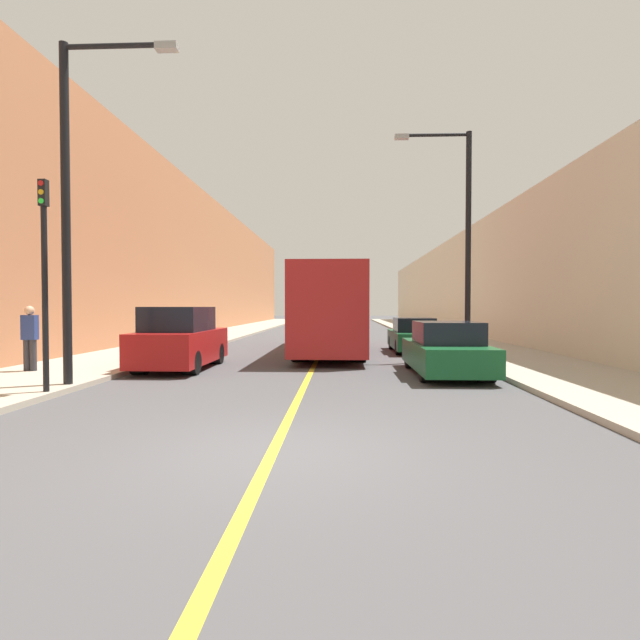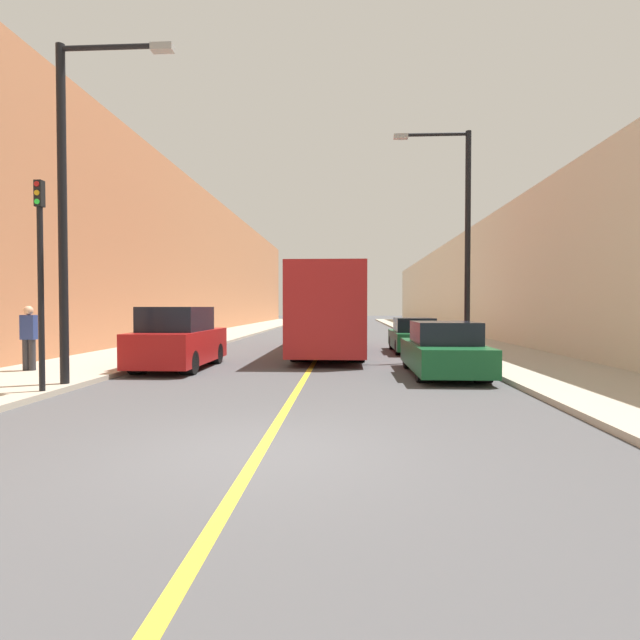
{
  "view_description": "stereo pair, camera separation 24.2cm",
  "coord_description": "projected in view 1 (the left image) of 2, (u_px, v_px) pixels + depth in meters",
  "views": [
    {
      "loc": [
        0.91,
        -6.44,
        1.91
      ],
      "look_at": [
        -0.02,
        14.49,
        1.35
      ],
      "focal_mm": 28.0,
      "sensor_mm": 36.0,
      "label": 1
    },
    {
      "loc": [
        1.15,
        -6.42,
        1.91
      ],
      "look_at": [
        -0.02,
        14.49,
        1.35
      ],
      "focal_mm": 28.0,
      "sensor_mm": 36.0,
      "label": 2
    }
  ],
  "objects": [
    {
      "name": "car_right_near",
      "position": [
        446.0,
        351.0,
        13.94
      ],
      "size": [
        1.86,
        4.65,
        1.5
      ],
      "color": "#145128",
      "rests_on": "ground"
    },
    {
      "name": "building_row_right",
      "position": [
        482.0,
        285.0,
        35.9
      ],
      "size": [
        4.0,
        72.0,
        7.01
      ],
      "primitive_type": "cube",
      "color": "beige",
      "rests_on": "ground"
    },
    {
      "name": "street_lamp_right",
      "position": [
        462.0,
        229.0,
        17.75
      ],
      "size": [
        2.72,
        0.24,
        7.99
      ],
      "color": "black",
      "rests_on": "sidewalk_right"
    },
    {
      "name": "pedestrian",
      "position": [
        30.0,
        337.0,
        13.83
      ],
      "size": [
        0.4,
        0.25,
        1.8
      ],
      "color": "#2D2D33",
      "rests_on": "sidewalk_left"
    },
    {
      "name": "traffic_light",
      "position": [
        45.0,
        277.0,
        10.4
      ],
      "size": [
        0.16,
        0.18,
        4.42
      ],
      "color": "black",
      "rests_on": "sidewalk_left"
    },
    {
      "name": "parked_suv_left",
      "position": [
        180.0,
        340.0,
        15.28
      ],
      "size": [
        1.87,
        4.42,
        1.91
      ],
      "color": "maroon",
      "rests_on": "ground"
    },
    {
      "name": "car_right_mid",
      "position": [
        413.0,
        337.0,
        20.95
      ],
      "size": [
        1.76,
        4.33,
        1.45
      ],
      "color": "#145128",
      "rests_on": "ground"
    },
    {
      "name": "building_row_left",
      "position": [
        181.0,
        263.0,
        36.83
      ],
      "size": [
        4.0,
        72.0,
        10.22
      ],
      "primitive_type": "cube",
      "color": "#B2724C",
      "rests_on": "ground"
    },
    {
      "name": "ground_plane",
      "position": [
        272.0,
        453.0,
        6.52
      ],
      "size": [
        200.0,
        200.0,
        0.0
      ],
      "primitive_type": "plane",
      "color": "#474749"
    },
    {
      "name": "bus",
      "position": [
        331.0,
        309.0,
        20.78
      ],
      "size": [
        2.57,
        11.34,
        3.37
      ],
      "color": "#AD1E1E",
      "rests_on": "ground"
    },
    {
      "name": "sidewalk_right",
      "position": [
        427.0,
        332.0,
        36.16
      ],
      "size": [
        3.88,
        72.0,
        0.13
      ],
      "primitive_type": "cube",
      "color": "#A89E8C",
      "rests_on": "ground"
    },
    {
      "name": "road_center_line",
      "position": [
        330.0,
        333.0,
        36.48
      ],
      "size": [
        0.16,
        72.0,
        0.01
      ],
      "primitive_type": "cube",
      "color": "gold",
      "rests_on": "ground"
    },
    {
      "name": "street_lamp_left",
      "position": [
        76.0,
        190.0,
        11.35
      ],
      "size": [
        2.72,
        0.24,
        7.76
      ],
      "color": "black",
      "rests_on": "sidewalk_left"
    },
    {
      "name": "sidewalk_left",
      "position": [
        234.0,
        332.0,
        36.79
      ],
      "size": [
        3.88,
        72.0,
        0.13
      ],
      "primitive_type": "cube",
      "color": "#A89E8C",
      "rests_on": "ground"
    }
  ]
}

